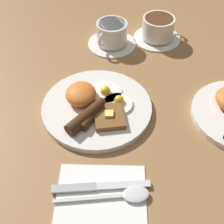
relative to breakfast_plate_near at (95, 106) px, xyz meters
The scene contains 7 objects.
ground_plane 0.01m from the breakfast_plate_near, 109.44° to the left, with size 3.00×3.00×0.00m, color olive.
breakfast_plate_near is the anchor object (origin of this frame).
teacup_near 0.28m from the breakfast_plate_near, 169.87° to the left, with size 0.15×0.15×0.07m.
teacup_far 0.36m from the breakfast_plate_near, 147.53° to the left, with size 0.15×0.15×0.07m.
napkin 0.23m from the breakfast_plate_near, ahead, with size 0.13×0.18×0.01m, color white.
knife 0.22m from the breakfast_plate_near, ahead, with size 0.02×0.20×0.01m.
spoon 0.25m from the breakfast_plate_near, 14.35° to the left, with size 0.04×0.19×0.01m.
Camera 1 is at (0.53, 0.02, 0.56)m, focal length 50.00 mm.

